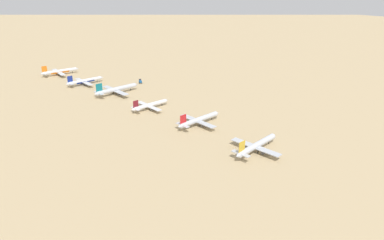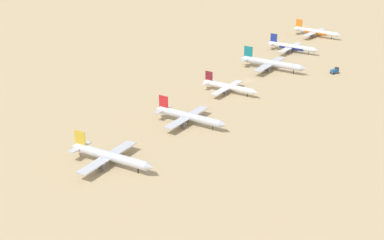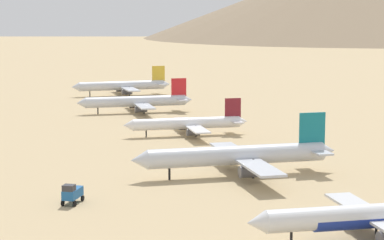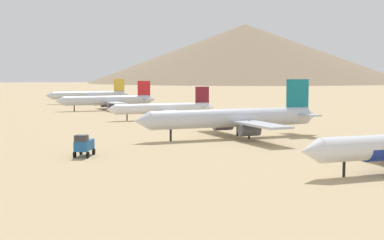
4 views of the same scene
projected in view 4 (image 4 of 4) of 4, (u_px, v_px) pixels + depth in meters
name	position (u px, v px, depth m)	size (l,w,h in m)	color
ground_plane	(197.00, 127.00, 145.92)	(1800.00, 1800.00, 0.00)	tan
parked_jet_0	(90.00, 95.00, 263.59)	(41.56, 33.76, 11.99)	silver
parked_jet_1	(109.00, 101.00, 212.93)	(40.33, 32.66, 11.66)	silver
parked_jet_2	(164.00, 109.00, 169.23)	(35.74, 28.96, 10.33)	white
parked_jet_3	(235.00, 118.00, 120.15)	(45.36, 36.73, 13.12)	silver
service_truck	(84.00, 145.00, 93.00)	(4.63, 5.70, 3.90)	#1E5999
desert_hill_1	(245.00, 54.00, 935.00)	(545.49, 545.49, 101.80)	#847056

